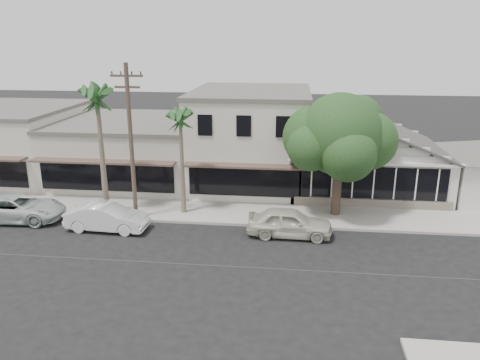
# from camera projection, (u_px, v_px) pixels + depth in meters

# --- Properties ---
(ground) EXTENTS (140.00, 140.00, 0.00)m
(ground) POSITION_uv_depth(u_px,v_px,m) (289.00, 270.00, 21.61)
(ground) COLOR black
(ground) RESTS_ON ground
(sidewalk_north) EXTENTS (90.00, 3.50, 0.15)m
(sidewalk_north) POSITION_uv_depth(u_px,v_px,m) (160.00, 210.00, 28.86)
(sidewalk_north) COLOR #9E9991
(sidewalk_north) RESTS_ON ground
(corner_shop) EXTENTS (10.40, 8.60, 5.10)m
(corner_shop) POSITION_uv_depth(u_px,v_px,m) (365.00, 153.00, 32.14)
(corner_shop) COLOR silver
(corner_shop) RESTS_ON ground
(row_building_near) EXTENTS (8.00, 10.00, 6.50)m
(row_building_near) POSITION_uv_depth(u_px,v_px,m) (251.00, 139.00, 33.80)
(row_building_near) COLOR beige
(row_building_near) RESTS_ON ground
(row_building_midnear) EXTENTS (10.00, 10.00, 4.20)m
(row_building_midnear) POSITION_uv_depth(u_px,v_px,m) (132.00, 151.00, 35.11)
(row_building_midnear) COLOR beige
(row_building_midnear) RESTS_ON ground
(row_building_midfar) EXTENTS (11.00, 10.00, 5.00)m
(row_building_midfar) POSITION_uv_depth(u_px,v_px,m) (0.00, 142.00, 36.13)
(row_building_midfar) COLOR beige
(row_building_midfar) RESTS_ON ground
(utility_pole) EXTENTS (1.80, 0.24, 9.00)m
(utility_pole) POSITION_uv_depth(u_px,v_px,m) (131.00, 140.00, 26.11)
(utility_pole) COLOR brown
(utility_pole) RESTS_ON ground
(car_0) EXTENTS (4.59, 1.94, 1.55)m
(car_0) POSITION_uv_depth(u_px,v_px,m) (290.00, 222.00, 25.05)
(car_0) COLOR beige
(car_0) RESTS_ON ground
(car_1) EXTENTS (4.58, 1.76, 1.49)m
(car_1) POSITION_uv_depth(u_px,v_px,m) (107.00, 217.00, 25.84)
(car_1) COLOR white
(car_1) RESTS_ON ground
(car_2) EXTENTS (5.54, 2.80, 1.50)m
(car_2) POSITION_uv_depth(u_px,v_px,m) (17.00, 208.00, 27.22)
(car_2) COLOR #B3C1BC
(car_2) RESTS_ON ground
(shade_tree) EXTENTS (6.64, 6.00, 7.36)m
(shade_tree) POSITION_uv_depth(u_px,v_px,m) (339.00, 136.00, 26.83)
(shade_tree) COLOR #483A2C
(shade_tree) RESTS_ON ground
(palm_east) EXTENTS (2.38, 2.38, 6.74)m
(palm_east) POSITION_uv_depth(u_px,v_px,m) (180.00, 120.00, 26.66)
(palm_east) COLOR #726651
(palm_east) RESTS_ON ground
(palm_mid) EXTENTS (2.87, 2.87, 8.20)m
(palm_mid) POSITION_uv_depth(u_px,v_px,m) (97.00, 98.00, 26.20)
(palm_mid) COLOR #726651
(palm_mid) RESTS_ON ground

